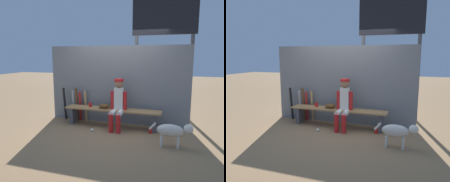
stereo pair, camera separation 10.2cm
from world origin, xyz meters
TOP-DOWN VIEW (x-y plane):
  - ground_plane at (0.00, 0.00)m, footprint 30.00×30.00m
  - chainlink_fence at (0.00, 0.37)m, footprint 3.74×0.03m
  - dugout_bench at (0.00, 0.00)m, footprint 2.44×0.36m
  - player_seated at (0.18, -0.11)m, footprint 0.41×0.55m
  - baseball_glove at (-0.21, 0.00)m, footprint 0.28×0.20m
  - bat_wood_tan at (-0.84, 0.27)m, footprint 0.07×0.14m
  - bat_aluminum_red at (-0.99, 0.25)m, footprint 0.09×0.17m
  - bat_wood_dark at (-1.07, 0.23)m, footprint 0.07×0.20m
  - bat_aluminum_silver at (-1.20, 0.28)m, footprint 0.10×0.26m
  - bat_aluminum_black at (-1.44, 0.21)m, footprint 0.08×0.18m
  - baseball at (-0.35, -0.47)m, footprint 0.07×0.07m
  - cup_on_ground at (0.99, -0.17)m, footprint 0.08×0.08m
  - cup_on_bench at (-0.60, 0.02)m, footprint 0.08×0.08m
  - scoreboard at (1.17, 1.19)m, footprint 2.01×0.27m
  - dog at (1.50, -0.81)m, footprint 0.84×0.20m

SIDE VIEW (x-z plane):
  - ground_plane at x=0.00m, z-range 0.00..0.00m
  - baseball at x=-0.35m, z-range 0.00..0.07m
  - cup_on_ground at x=0.99m, z-range 0.00..0.11m
  - dog at x=1.50m, z-range 0.09..0.58m
  - dugout_bench at x=0.00m, z-range 0.13..0.60m
  - bat_aluminum_red at x=-0.99m, z-range 0.00..0.82m
  - bat_aluminum_silver at x=-1.20m, z-range 0.00..0.84m
  - bat_wood_tan at x=-0.84m, z-range 0.00..0.85m
  - bat_aluminum_black at x=-1.44m, z-range 0.00..0.92m
  - bat_wood_dark at x=-1.07m, z-range 0.00..0.93m
  - cup_on_bench at x=-0.60m, z-range 0.47..0.58m
  - baseball_glove at x=-0.21m, z-range 0.47..0.59m
  - player_seated at x=0.18m, z-range 0.05..1.28m
  - chainlink_fence at x=0.00m, z-range 0.00..2.04m
  - scoreboard at x=1.17m, z-range 0.69..4.26m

